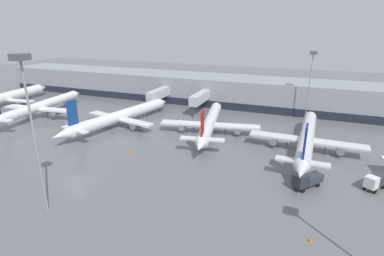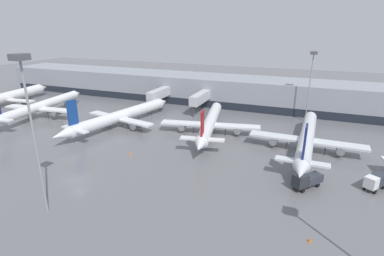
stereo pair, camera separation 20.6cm
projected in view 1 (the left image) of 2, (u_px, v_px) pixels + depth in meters
The scene contains 15 objects.
ground_plane at pixel (78, 180), 52.20m from camera, with size 320.00×320.00×0.00m, color slate.
terminal_building at pixel (200, 88), 105.09m from camera, with size 160.00×28.02×9.00m.
parked_jet_0 at pixel (210, 123), 73.66m from camera, with size 24.57×35.32×9.15m.
parked_jet_1 at pixel (307, 138), 63.33m from camera, with size 23.88×38.70×9.92m.
parked_jet_2 at pixel (5, 98), 99.62m from camera, with size 21.64×37.92×8.56m.
parked_jet_3 at pixel (119, 116), 79.16m from camera, with size 21.60×39.08×9.90m.
parked_jet_5 at pixel (38, 107), 86.13m from camera, with size 21.70×38.42×8.72m.
service_truck_0 at pixel (376, 180), 48.87m from camera, with size 3.96×4.61×2.58m.
service_truck_1 at pixel (307, 180), 49.19m from camera, with size 4.97×5.59×2.81m.
traffic_cone_0 at pixel (25, 111), 92.50m from camera, with size 0.45×0.45×0.64m.
traffic_cone_1 at pixel (131, 154), 62.18m from camera, with size 0.52×0.52×0.55m.
traffic_cone_2 at pixel (41, 105), 100.07m from camera, with size 0.45×0.45×0.62m.
traffic_cone_3 at pixel (311, 239), 37.20m from camera, with size 0.39×0.39×0.71m.
apron_light_mast_1 at pixel (312, 67), 79.51m from camera, with size 1.80×1.80×19.09m.
apron_light_mast_2 at pixel (27, 96), 37.69m from camera, with size 1.80×1.80×22.33m.
Camera 1 is at (35.71, -35.72, 25.60)m, focal length 28.00 mm.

